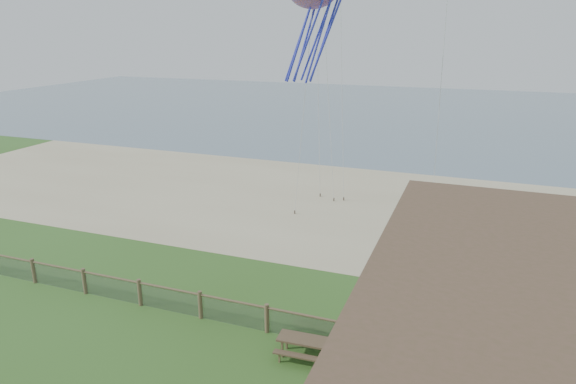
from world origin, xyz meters
The scene contains 5 objects.
sand_beach centered at (0.00, 22.00, 0.00)m, with size 72.00×20.00×0.02m, color tan.
ocean centered at (0.00, 66.00, 0.00)m, with size 160.00×68.00×0.02m, color slate.
chainlink_fence centered at (0.00, 6.00, 0.55)m, with size 36.20×0.20×1.25m, color brown, non-canonical shape.
picnic_table centered at (1.91, 5.00, 0.41)m, with size 1.96×1.48×0.83m, color brown, non-canonical shape.
octopus_kite centered at (-1.60, 16.34, 11.94)m, with size 3.13×2.21×6.44m, color #FE5F28, non-canonical shape.
Camera 1 is at (7.02, -10.43, 11.58)m, focal length 32.00 mm.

